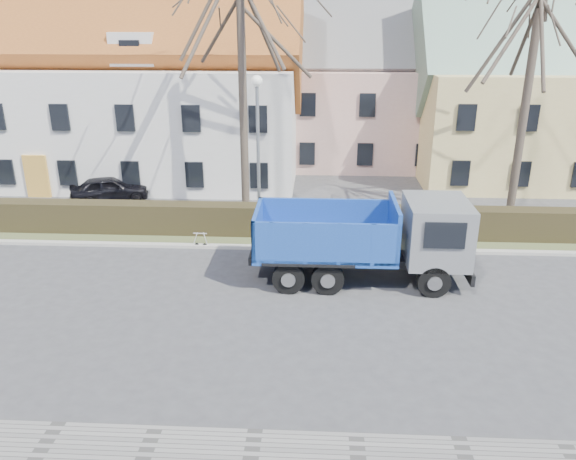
# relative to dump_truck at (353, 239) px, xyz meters

# --- Properties ---
(ground) EXTENTS (120.00, 120.00, 0.00)m
(ground) POSITION_rel_dump_truck_xyz_m (-2.55, -1.96, -1.52)
(ground) COLOR #3E3E40
(curb_far) EXTENTS (80.00, 0.30, 0.12)m
(curb_far) POSITION_rel_dump_truck_xyz_m (-2.55, 2.64, -1.46)
(curb_far) COLOR #ACA99E
(curb_far) RESTS_ON ground
(grass_strip) EXTENTS (80.00, 3.00, 0.10)m
(grass_strip) POSITION_rel_dump_truck_xyz_m (-2.55, 4.24, -1.47)
(grass_strip) COLOR #4D5831
(grass_strip) RESTS_ON ground
(hedge) EXTENTS (60.00, 0.90, 1.30)m
(hedge) POSITION_rel_dump_truck_xyz_m (-2.55, 4.04, -0.87)
(hedge) COLOR black
(hedge) RESTS_ON ground
(building_white) EXTENTS (26.80, 10.80, 9.50)m
(building_white) POSITION_rel_dump_truck_xyz_m (-15.55, 14.04, 3.23)
(building_white) COLOR silver
(building_white) RESTS_ON ground
(building_pink) EXTENTS (10.80, 8.80, 8.00)m
(building_pink) POSITION_rel_dump_truck_xyz_m (1.45, 18.04, 2.48)
(building_pink) COLOR tan
(building_pink) RESTS_ON ground
(tree_1) EXTENTS (9.20, 9.20, 12.65)m
(tree_1) POSITION_rel_dump_truck_xyz_m (-4.55, 6.54, 4.81)
(tree_1) COLOR #43382E
(tree_1) RESTS_ON ground
(tree_2) EXTENTS (8.00, 8.00, 11.00)m
(tree_2) POSITION_rel_dump_truck_xyz_m (7.45, 6.54, 3.98)
(tree_2) COLOR #43382E
(tree_2) RESTS_ON ground
(dump_truck) EXTENTS (7.60, 2.83, 3.04)m
(dump_truck) POSITION_rel_dump_truck_xyz_m (0.00, 0.00, 0.00)
(dump_truck) COLOR #163E98
(dump_truck) RESTS_ON ground
(streetlight) EXTENTS (0.51, 0.51, 6.59)m
(streetlight) POSITION_rel_dump_truck_xyz_m (-3.77, 5.04, 1.78)
(streetlight) COLOR gray
(streetlight) RESTS_ON ground
(cart_frame) EXTENTS (0.78, 0.47, 0.70)m
(cart_frame) POSITION_rel_dump_truck_xyz_m (-6.12, 2.65, -1.17)
(cart_frame) COLOR silver
(cart_frame) RESTS_ON ground
(parked_car_a) EXTENTS (4.08, 2.83, 1.29)m
(parked_car_a) POSITION_rel_dump_truck_xyz_m (-11.66, 8.47, -0.87)
(parked_car_a) COLOR black
(parked_car_a) RESTS_ON ground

